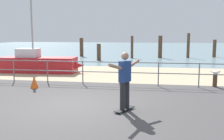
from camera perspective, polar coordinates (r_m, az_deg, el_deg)
The scene contains 16 objects.
ground_plane at distance 7.28m, azimuth -9.75°, elevation -10.16°, with size 24.00×10.00×0.04m, color #474444.
beach_strip at distance 14.88m, azimuth 0.30°, elevation -0.75°, with size 24.00×6.00×0.04m, color tan.
sea_surface at distance 42.65m, azimuth 6.20°, elevation 4.87°, with size 72.00×50.00×0.04m, color #75939E.
railing_fence at distance 11.67m, azimuth -6.46°, elevation 0.28°, with size 13.42×0.05×1.05m.
sailboat at distance 15.72m, azimuth -15.33°, elevation 1.36°, with size 5.00×1.61×5.20m.
skateboard at distance 7.65m, azimuth 2.79°, elevation -8.61°, with size 0.55×0.80×0.08m.
skateboarder at distance 7.44m, azimuth 2.84°, elevation -1.58°, with size 0.76×1.32×1.65m.
bollard_short at distance 11.81m, azimuth 21.67°, elevation -2.21°, with size 0.18×0.18×0.56m, color #513826.
seagull at distance 11.75m, azimuth 21.82°, elevation -0.50°, with size 0.34×0.42×0.18m.
groyne_post_0 at distance 26.25m, azimuth -6.71°, elevation 5.00°, with size 0.37×0.37×1.85m, color #513826.
groyne_post_1 at distance 21.99m, azimuth -2.91°, elevation 3.92°, with size 0.34×0.34×1.42m, color #513826.
groyne_post_2 at distance 24.19m, azimuth 4.42°, elevation 5.03°, with size 0.24×0.24×2.06m, color #513826.
groyne_post_3 at distance 24.68m, azimuth 10.54°, elevation 5.01°, with size 0.37×0.37×2.09m, color #513826.
groyne_post_4 at distance 25.29m, azimuth 16.41°, elevation 5.15°, with size 0.27×0.27×2.32m, color #513826.
groyne_post_5 at distance 26.84m, azimuth 21.58°, elevation 4.41°, with size 0.32×0.32×1.71m, color #513826.
traffic_cone at distance 11.21m, azimuth -16.71°, elevation -2.66°, with size 0.36×0.36×0.50m, color #E55919.
Camera 1 is at (2.30, -7.53, 2.25)m, focal length 41.62 mm.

